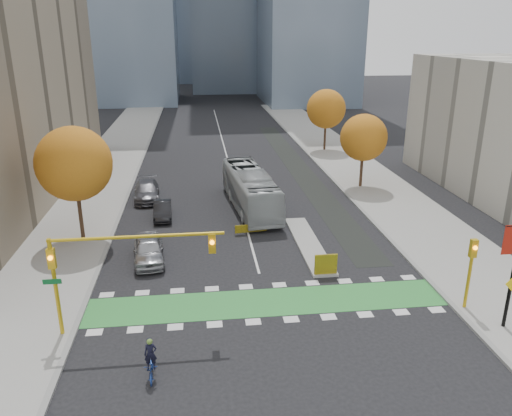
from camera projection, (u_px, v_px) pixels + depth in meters
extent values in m
plane|color=black|center=(271.00, 317.00, 26.32)|extent=(300.00, 300.00, 0.00)
cube|color=gray|center=(84.00, 203.00, 43.50)|extent=(7.00, 120.00, 0.15)
cube|color=gray|center=(382.00, 192.00, 46.54)|extent=(7.00, 120.00, 0.15)
cube|color=gray|center=(125.00, 202.00, 43.90)|extent=(0.30, 120.00, 0.16)
cube|color=gray|center=(346.00, 194.00, 46.15)|extent=(0.30, 120.00, 0.16)
cube|color=#2C8735|center=(267.00, 302.00, 27.72)|extent=(20.00, 3.00, 0.01)
cube|color=silver|center=(225.00, 150.00, 63.77)|extent=(0.15, 70.00, 0.01)
cube|color=black|center=(298.00, 168.00, 55.25)|extent=(2.50, 50.00, 0.01)
cube|color=gray|center=(308.00, 244.00, 35.17)|extent=(1.60, 10.00, 0.16)
cube|color=yellow|center=(326.00, 264.00, 30.44)|extent=(1.40, 0.12, 1.30)
cylinder|color=#332114|center=(79.00, 205.00, 35.33)|extent=(0.28, 0.28, 5.25)
sphere|color=#A45914|center=(74.00, 164.00, 34.33)|extent=(5.20, 5.20, 5.20)
cylinder|color=#332114|center=(362.00, 165.00, 47.51)|extent=(0.28, 0.28, 4.55)
sphere|color=#A45914|center=(364.00, 138.00, 46.65)|extent=(4.40, 4.40, 4.40)
cylinder|color=#332114|center=(325.00, 131.00, 62.49)|extent=(0.28, 0.28, 4.90)
sphere|color=#A45914|center=(326.00, 109.00, 61.56)|extent=(4.80, 4.80, 4.80)
cylinder|color=#BF9914|center=(56.00, 289.00, 23.81)|extent=(0.20, 0.20, 5.20)
cylinder|color=#BF9914|center=(137.00, 237.00, 23.42)|extent=(8.20, 0.16, 0.16)
cube|color=#BF9914|center=(51.00, 259.00, 23.27)|extent=(0.35, 0.28, 1.00)
sphere|color=orange|center=(50.00, 258.00, 23.07)|extent=(0.22, 0.22, 0.22)
cube|color=#BF9914|center=(212.00, 243.00, 23.98)|extent=(0.35, 0.28, 1.00)
sphere|color=orange|center=(212.00, 243.00, 23.78)|extent=(0.22, 0.22, 0.22)
cube|color=#0C5926|center=(52.00, 282.00, 23.23)|extent=(0.85, 0.04, 0.25)
cylinder|color=#BF9914|center=(469.00, 276.00, 26.37)|extent=(0.18, 0.18, 4.00)
cube|color=#BF9914|center=(473.00, 248.00, 25.84)|extent=(0.35, 0.28, 1.00)
sphere|color=orange|center=(476.00, 248.00, 25.63)|extent=(0.22, 0.22, 0.22)
cube|color=#AD1D0F|center=(509.00, 240.00, 23.58)|extent=(0.55, 0.03, 1.50)
imported|color=navy|center=(152.00, 368.00, 21.57)|extent=(0.64, 1.69, 0.88)
imported|color=black|center=(151.00, 354.00, 21.32)|extent=(0.56, 0.38, 1.49)
sphere|color=#597F2D|center=(150.00, 342.00, 21.12)|extent=(0.25, 0.25, 0.25)
imported|color=#A1A6A8|center=(250.00, 189.00, 42.04)|extent=(4.03, 12.24, 3.35)
imported|color=#97989C|center=(149.00, 249.00, 32.48)|extent=(2.41, 4.97, 1.63)
imported|color=black|center=(163.00, 210.00, 40.13)|extent=(1.60, 4.08, 1.32)
imported|color=#525257|center=(147.00, 191.00, 44.59)|extent=(2.54, 5.50, 1.56)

